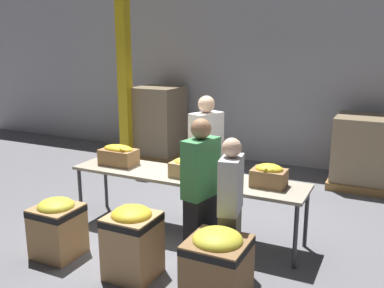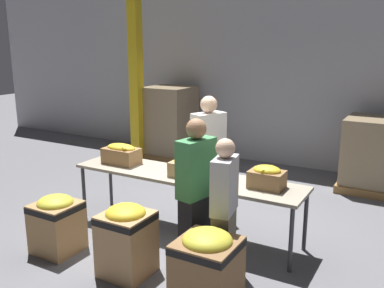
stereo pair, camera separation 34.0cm
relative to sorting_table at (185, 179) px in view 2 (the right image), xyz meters
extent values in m
plane|color=slate|center=(0.00, 0.00, -0.75)|extent=(30.00, 30.00, 0.00)
cube|color=#A8A8AD|center=(0.00, 3.80, 1.25)|extent=(16.00, 0.08, 4.00)
cube|color=#9E937F|center=(0.00, 0.00, 0.03)|extent=(3.13, 0.70, 0.04)
cylinder|color=#38383D|center=(-1.51, -0.29, -0.37)|extent=(0.05, 0.05, 0.76)
cylinder|color=#38383D|center=(1.51, -0.29, -0.37)|extent=(0.05, 0.05, 0.76)
cylinder|color=#38383D|center=(-1.51, 0.29, -0.37)|extent=(0.05, 0.05, 0.76)
cylinder|color=#38383D|center=(1.51, 0.29, -0.37)|extent=(0.05, 0.05, 0.76)
cube|color=olive|center=(-1.04, 0.01, 0.16)|extent=(0.50, 0.31, 0.22)
ellipsoid|color=gold|center=(-1.04, 0.01, 0.28)|extent=(0.45, 0.24, 0.11)
ellipsoid|color=gold|center=(-0.95, -0.06, 0.30)|extent=(0.16, 0.09, 0.05)
ellipsoid|color=gold|center=(-0.96, -0.06, 0.31)|extent=(0.20, 0.16, 0.04)
ellipsoid|color=gold|center=(-0.97, 0.02, 0.32)|extent=(0.15, 0.11, 0.04)
cube|color=tan|center=(0.08, -0.05, 0.15)|extent=(0.45, 0.30, 0.19)
ellipsoid|color=yellow|center=(0.08, -0.05, 0.25)|extent=(0.41, 0.24, 0.07)
ellipsoid|color=yellow|center=(0.15, -0.09, 0.26)|extent=(0.12, 0.15, 0.05)
ellipsoid|color=yellow|center=(0.18, -0.02, 0.27)|extent=(0.19, 0.09, 0.05)
ellipsoid|color=yellow|center=(0.06, -0.11, 0.26)|extent=(0.17, 0.10, 0.05)
ellipsoid|color=yellow|center=(0.17, -0.01, 0.28)|extent=(0.18, 0.20, 0.05)
cube|color=olive|center=(1.09, 0.04, 0.15)|extent=(0.40, 0.29, 0.20)
ellipsoid|color=gold|center=(1.09, 0.04, 0.27)|extent=(0.33, 0.25, 0.12)
ellipsoid|color=gold|center=(1.11, 0.03, 0.29)|extent=(0.13, 0.21, 0.05)
ellipsoid|color=gold|center=(1.15, 0.07, 0.30)|extent=(0.14, 0.14, 0.05)
ellipsoid|color=gold|center=(1.08, -0.04, 0.29)|extent=(0.10, 0.17, 0.04)
cube|color=black|center=(0.01, 0.63, -0.34)|extent=(0.35, 0.45, 0.83)
cube|color=silver|center=(0.01, 0.63, 0.42)|extent=(0.39, 0.52, 0.69)
sphere|color=#DBAD89|center=(0.01, 0.63, 0.89)|extent=(0.24, 0.24, 0.24)
cube|color=black|center=(0.49, -0.60, -0.35)|extent=(0.28, 0.42, 0.80)
cube|color=#387A47|center=(0.49, -0.60, 0.37)|extent=(0.31, 0.49, 0.66)
sphere|color=#896042|center=(0.49, -0.60, 0.81)|extent=(0.22, 0.22, 0.22)
cube|color=#6B604C|center=(0.88, -0.69, -0.39)|extent=(0.25, 0.37, 0.72)
cube|color=#B2B2B7|center=(0.88, -0.69, 0.27)|extent=(0.27, 0.44, 0.60)
sphere|color=#DBAD89|center=(0.88, -0.69, 0.67)|extent=(0.20, 0.20, 0.20)
cube|color=#A37A4C|center=(-1.08, -1.20, -0.45)|extent=(0.50, 0.50, 0.61)
cube|color=black|center=(-1.08, -1.20, -0.20)|extent=(0.50, 0.50, 0.07)
ellipsoid|color=gold|center=(-1.08, -1.20, -0.13)|extent=(0.43, 0.43, 0.18)
cube|color=tan|center=(-0.03, -1.20, -0.40)|extent=(0.50, 0.50, 0.70)
cube|color=black|center=(-0.03, -1.20, -0.11)|extent=(0.51, 0.51, 0.07)
ellipsoid|color=gold|center=(-0.03, -1.20, -0.04)|extent=(0.43, 0.43, 0.18)
cube|color=olive|center=(0.95, -1.20, -0.44)|extent=(0.57, 0.57, 0.62)
cube|color=black|center=(0.95, -1.20, -0.18)|extent=(0.58, 0.58, 0.07)
ellipsoid|color=gold|center=(0.95, -1.20, -0.12)|extent=(0.49, 0.49, 0.20)
cube|color=gold|center=(-2.67, 2.57, 1.25)|extent=(0.22, 0.22, 4.00)
cube|color=olive|center=(-2.19, 3.08, -0.69)|extent=(1.00, 1.00, 0.13)
cube|color=#897556|center=(-2.19, 3.08, 0.08)|extent=(0.92, 0.92, 1.41)
cube|color=olive|center=(1.92, 3.05, -0.69)|extent=(1.06, 1.06, 0.13)
cube|color=#897556|center=(1.92, 3.05, -0.07)|extent=(0.98, 0.98, 1.11)
camera|label=1|loc=(2.37, -4.69, 1.74)|focal=40.00mm
camera|label=2|loc=(2.67, -4.53, 1.74)|focal=40.00mm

